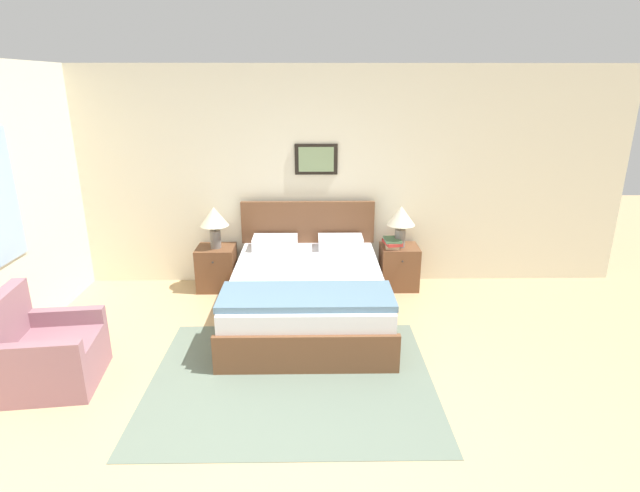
# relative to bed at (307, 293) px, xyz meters

# --- Properties ---
(ground_plane) EXTENTS (16.00, 16.00, 0.00)m
(ground_plane) POSITION_rel_bed_xyz_m (-0.04, -2.06, -0.29)
(ground_plane) COLOR tan
(wall_back) EXTENTS (7.75, 0.09, 2.60)m
(wall_back) POSITION_rel_bed_xyz_m (-0.04, 1.12, 1.01)
(wall_back) COLOR beige
(wall_back) RESTS_ON ground_plane
(area_rug_main) EXTENTS (2.38, 1.94, 0.01)m
(area_rug_main) POSITION_rel_bed_xyz_m (-0.13, -1.15, -0.29)
(area_rug_main) COLOR slate
(area_rug_main) RESTS_ON ground_plane
(bed) EXTENTS (1.61, 2.11, 1.04)m
(bed) POSITION_rel_bed_xyz_m (0.00, 0.00, 0.00)
(bed) COLOR brown
(bed) RESTS_ON ground_plane
(armchair) EXTENTS (0.80, 0.79, 0.82)m
(armchair) POSITION_rel_bed_xyz_m (-2.14, -1.17, -0.02)
(armchair) COLOR #8E606B
(armchair) RESTS_ON ground_plane
(nightstand_near_window) EXTENTS (0.45, 0.43, 0.53)m
(nightstand_near_window) POSITION_rel_bed_xyz_m (-1.10, 0.84, -0.03)
(nightstand_near_window) COLOR brown
(nightstand_near_window) RESTS_ON ground_plane
(nightstand_by_door) EXTENTS (0.45, 0.43, 0.53)m
(nightstand_by_door) POSITION_rel_bed_xyz_m (1.10, 0.84, -0.03)
(nightstand_by_door) COLOR brown
(nightstand_by_door) RESTS_ON ground_plane
(table_lamp_near_window) EXTENTS (0.33, 0.33, 0.50)m
(table_lamp_near_window) POSITION_rel_bed_xyz_m (-1.09, 0.82, 0.59)
(table_lamp_near_window) COLOR slate
(table_lamp_near_window) RESTS_ON nightstand_near_window
(table_lamp_by_door) EXTENTS (0.33, 0.33, 0.50)m
(table_lamp_by_door) POSITION_rel_bed_xyz_m (1.10, 0.82, 0.59)
(table_lamp_by_door) COLOR slate
(table_lamp_by_door) RESTS_ON nightstand_by_door
(book_thick_bottom) EXTENTS (0.17, 0.22, 0.04)m
(book_thick_bottom) POSITION_rel_bed_xyz_m (1.00, 0.80, 0.26)
(book_thick_bottom) COLOR beige
(book_thick_bottom) RESTS_ON nightstand_by_door
(book_hardcover_middle) EXTENTS (0.22, 0.29, 0.04)m
(book_hardcover_middle) POSITION_rel_bed_xyz_m (1.00, 0.80, 0.30)
(book_hardcover_middle) COLOR #B7332D
(book_hardcover_middle) RESTS_ON book_thick_bottom
(book_novel_upper) EXTENTS (0.19, 0.26, 0.03)m
(book_novel_upper) POSITION_rel_bed_xyz_m (1.00, 0.80, 0.33)
(book_novel_upper) COLOR #4C7551
(book_novel_upper) RESTS_ON book_hardcover_middle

